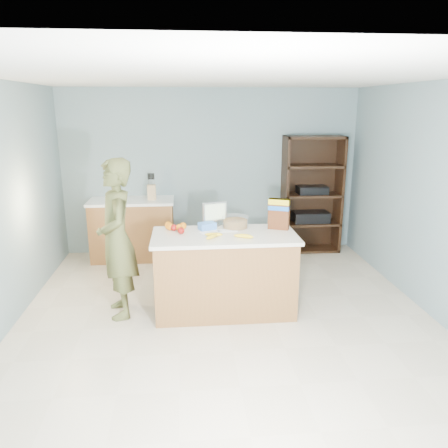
{
  "coord_description": "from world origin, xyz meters",
  "views": [
    {
      "loc": [
        -0.42,
        -4.19,
        2.24
      ],
      "look_at": [
        0.0,
        0.35,
        1.0
      ],
      "focal_mm": 35.0,
      "sensor_mm": 36.0,
      "label": 1
    }
  ],
  "objects": [
    {
      "name": "blue_carton",
      "position": [
        -0.18,
        0.5,
        0.94
      ],
      "size": [
        0.21,
        0.18,
        0.08
      ],
      "primitive_type": "cube",
      "rotation": [
        0.0,
        0.0,
        0.37
      ],
      "color": "blue",
      "rests_on": "counter_peninsula"
    },
    {
      "name": "bananas",
      "position": [
        0.03,
        0.17,
        0.92
      ],
      "size": [
        0.52,
        0.18,
        0.04
      ],
      "color": "yellow",
      "rests_on": "counter_peninsula"
    },
    {
      "name": "oranges",
      "position": [
        -0.55,
        0.53,
        0.94
      ],
      "size": [
        0.24,
        0.2,
        0.08
      ],
      "color": "orange",
      "rests_on": "counter_peninsula"
    },
    {
      "name": "envelopes",
      "position": [
        -0.05,
        0.41,
        0.9
      ],
      "size": [
        0.44,
        0.2,
        0.0
      ],
      "color": "white",
      "rests_on": "counter_peninsula"
    },
    {
      "name": "apples",
      "position": [
        -0.5,
        0.42,
        0.94
      ],
      "size": [
        0.15,
        0.2,
        0.07
      ],
      "color": "maroon",
      "rests_on": "counter_peninsula"
    },
    {
      "name": "knife_block",
      "position": [
        -0.9,
        2.18,
        1.02
      ],
      "size": [
        0.12,
        0.1,
        0.31
      ],
      "color": "tan",
      "rests_on": "back_cabinet"
    },
    {
      "name": "counter_peninsula",
      "position": [
        0.0,
        0.3,
        0.42
      ],
      "size": [
        1.56,
        0.76,
        0.9
      ],
      "color": "brown",
      "rests_on": "ground"
    },
    {
      "name": "walls",
      "position": [
        0.0,
        0.0,
        1.65
      ],
      "size": [
        4.52,
        5.02,
        2.51
      ],
      "color": "gray",
      "rests_on": "ground"
    },
    {
      "name": "shelving_unit",
      "position": [
        1.55,
        2.35,
        0.86
      ],
      "size": [
        0.9,
        0.4,
        1.8
      ],
      "color": "black",
      "rests_on": "ground"
    },
    {
      "name": "salad_bowl",
      "position": [
        0.15,
        0.56,
        0.96
      ],
      "size": [
        0.3,
        0.3,
        0.13
      ],
      "color": "#267219",
      "rests_on": "counter_peninsula"
    },
    {
      "name": "tv",
      "position": [
        -0.08,
        0.63,
        1.06
      ],
      "size": [
        0.28,
        0.12,
        0.28
      ],
      "color": "silver",
      "rests_on": "counter_peninsula"
    },
    {
      "name": "cereal_box",
      "position": [
        0.62,
        0.45,
        1.1
      ],
      "size": [
        0.24,
        0.17,
        0.34
      ],
      "color": "#592B14",
      "rests_on": "counter_peninsula"
    },
    {
      "name": "back_cabinet",
      "position": [
        -1.2,
        2.2,
        0.45
      ],
      "size": [
        1.24,
        0.62,
        0.9
      ],
      "color": "brown",
      "rests_on": "ground"
    },
    {
      "name": "person",
      "position": [
        -1.15,
        0.34,
        0.86
      ],
      "size": [
        0.56,
        0.71,
        1.73
      ],
      "primitive_type": "imported",
      "rotation": [
        0.0,
        0.0,
        -1.32
      ],
      "color": "#4E512A",
      "rests_on": "ground"
    },
    {
      "name": "floor",
      "position": [
        0.0,
        0.0,
        0.0
      ],
      "size": [
        4.5,
        5.0,
        0.02
      ],
      "primitive_type": "cube",
      "color": "beige",
      "rests_on": "ground"
    }
  ]
}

